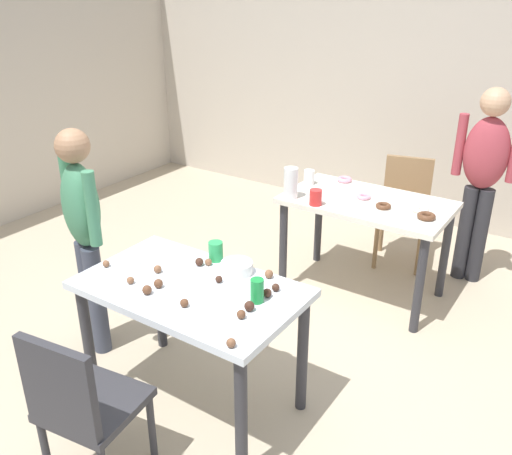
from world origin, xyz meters
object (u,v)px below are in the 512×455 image
object	(u,v)px
person_girl_near	(84,225)
pitcher_far	(291,183)
dining_table_near	(191,304)
mixing_bowl	(237,267)
chair_near_table	(81,403)
chair_far_table	(404,204)
dining_table_far	(366,214)
person_adult_far	(483,170)
soda_can	(257,291)

from	to	relation	value
person_girl_near	pitcher_far	size ratio (longest dim) A/B	6.45
dining_table_near	mixing_bowl	bearing A→B (deg)	63.94
chair_near_table	mixing_bowl	bearing A→B (deg)	81.29
chair_near_table	chair_far_table	bearing A→B (deg)	83.53
pitcher_far	dining_table_near	bearing A→B (deg)	-81.18
chair_near_table	chair_far_table	world-z (taller)	same
chair_near_table	chair_far_table	xyz separation A→B (m)	(0.35, 3.05, 0.00)
dining_table_far	person_adult_far	world-z (taller)	person_adult_far
dining_table_far	person_adult_far	distance (m)	0.94
soda_can	dining_table_far	bearing A→B (deg)	93.71
dining_table_near	dining_table_far	world-z (taller)	same
dining_table_near	person_girl_near	size ratio (longest dim) A/B	0.80
dining_table_near	chair_near_table	bearing A→B (deg)	-92.22
chair_near_table	person_girl_near	distance (m)	1.19
dining_table_near	pitcher_far	size ratio (longest dim) A/B	5.17
chair_far_table	person_girl_near	bearing A→B (deg)	-117.30
dining_table_far	pitcher_far	distance (m)	0.59
person_adult_far	dining_table_far	bearing A→B (deg)	-132.49
chair_far_table	mixing_bowl	xyz separation A→B (m)	(-0.20, -2.08, 0.28)
dining_table_far	chair_far_table	distance (m)	0.71
person_girl_near	dining_table_near	bearing A→B (deg)	-3.45
dining_table_far	person_girl_near	distance (m)	1.95
dining_table_far	chair_near_table	size ratio (longest dim) A/B	1.34
mixing_bowl	pitcher_far	world-z (taller)	pitcher_far
dining_table_far	soda_can	distance (m)	1.58
dining_table_far	mixing_bowl	size ratio (longest dim) A/B	6.78
soda_can	person_adult_far	bearing A→B (deg)	77.12
chair_near_table	dining_table_near	bearing A→B (deg)	87.78
dining_table_far	chair_far_table	xyz separation A→B (m)	(0.05, 0.70, -0.14)
dining_table_far	pitcher_far	xyz separation A→B (m)	(-0.48, -0.26, 0.22)
dining_table_far	chair_near_table	world-z (taller)	chair_near_table
person_adult_far	pitcher_far	size ratio (longest dim) A/B	6.75
dining_table_near	person_girl_near	xyz separation A→B (m)	(-0.86, 0.05, 0.22)
chair_far_table	pitcher_far	bearing A→B (deg)	-118.94
dining_table_near	person_adult_far	xyz separation A→B (m)	(0.88, 2.30, 0.26)
dining_table_near	chair_far_table	world-z (taller)	chair_far_table
soda_can	pitcher_far	world-z (taller)	pitcher_far
pitcher_far	chair_near_table	bearing A→B (deg)	-84.95
dining_table_near	person_adult_far	world-z (taller)	person_adult_far
person_girl_near	pitcher_far	distance (m)	1.47
dining_table_far	mixing_bowl	bearing A→B (deg)	-96.18
person_adult_far	soda_can	xyz separation A→B (m)	(-0.51, -2.24, -0.09)
person_adult_far	mixing_bowl	xyz separation A→B (m)	(-0.76, -2.05, -0.12)
dining_table_far	soda_can	size ratio (longest dim) A/B	9.54
chair_near_table	mixing_bowl	world-z (taller)	chair_near_table
person_adult_far	mixing_bowl	world-z (taller)	person_adult_far
dining_table_near	mixing_bowl	distance (m)	0.31
chair_far_table	person_girl_near	distance (m)	2.59
dining_table_far	chair_far_table	size ratio (longest dim) A/B	1.34
dining_table_far	person_girl_near	world-z (taller)	person_girl_near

